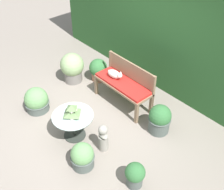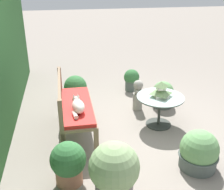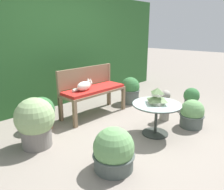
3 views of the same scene
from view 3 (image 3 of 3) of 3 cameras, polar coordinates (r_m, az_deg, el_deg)
The scene contains 14 objects.
ground at distance 3.72m, azimuth 4.74°, elevation -8.76°, with size 30.00×30.00×0.00m, color gray.
foliage_hedge_back at distance 5.21m, azimuth -16.21°, elevation 11.52°, with size 6.40×0.96×2.38m, color #285628.
garden_bench at distance 4.17m, azimuth -4.75°, elevation 0.87°, with size 1.30×0.48×0.54m.
bench_backrest at distance 4.28m, azimuth -6.77°, elevation 3.96°, with size 1.30×0.06×0.91m.
cat at distance 3.97m, azimuth -7.27°, elevation 2.43°, with size 0.42×0.21×0.21m.
patio_table at distance 3.45m, azimuth 11.54°, elevation -3.90°, with size 0.75×0.75×0.51m.
pagoda_birdhouse at distance 3.38m, azimuth 11.74°, elevation -0.52°, with size 0.28×0.28×0.25m.
garden_bust at distance 4.07m, azimuth 13.69°, elevation -2.56°, with size 0.27×0.19×0.56m.
potted_plant_patio_mid at distance 4.80m, azimuth 19.99°, elevation -0.79°, with size 0.32×0.32×0.46m.
potted_plant_bench_right at distance 4.93m, azimuth 4.77°, elevation 1.22°, with size 0.43×0.43×0.59m.
potted_plant_path_edge at distance 3.23m, azimuth -19.43°, elevation -6.65°, with size 0.55×0.55×0.71m.
potted_plant_table_near at distance 2.64m, azimuth 0.44°, elevation -14.51°, with size 0.51×0.51×0.52m.
potted_plant_bench_left at distance 3.81m, azimuth -17.83°, elevation -4.40°, with size 0.42×0.42×0.54m.
potted_plant_table_far at distance 3.94m, azimuth 20.15°, elevation -4.76°, with size 0.41×0.41×0.48m.
Camera 3 is at (-2.64, -2.09, 1.59)m, focal length 35.00 mm.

